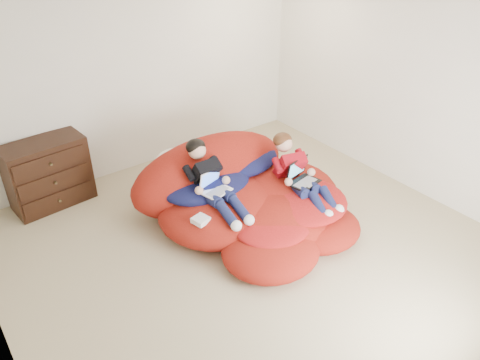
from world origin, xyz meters
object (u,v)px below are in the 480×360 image
object	(u,v)px
beanbag_pile	(246,197)
younger_boy	(297,170)
older_boy	(210,178)
dresser	(48,173)
laptop_white	(214,185)
laptop_black	(301,176)

from	to	relation	value
beanbag_pile	younger_boy	xyz separation A→B (m)	(0.51, -0.31, 0.34)
beanbag_pile	older_boy	world-z (taller)	older_boy
dresser	older_boy	distance (m)	2.11
dresser	laptop_white	distance (m)	2.16
beanbag_pile	dresser	bearing A→B (deg)	136.40
beanbag_pile	laptop_white	bearing A→B (deg)	-178.16
laptop_white	younger_boy	bearing A→B (deg)	-17.08
younger_boy	dresser	bearing A→B (deg)	138.76
laptop_black	older_boy	bearing A→B (deg)	155.25
beanbag_pile	older_boy	xyz separation A→B (m)	(-0.46, 0.06, 0.40)
laptop_white	laptop_black	distance (m)	1.04
beanbag_pile	younger_boy	size ratio (longest dim) A/B	2.27
beanbag_pile	laptop_white	size ratio (longest dim) A/B	6.89
older_boy	dresser	bearing A→B (deg)	128.89
younger_boy	laptop_white	world-z (taller)	younger_boy
older_boy	beanbag_pile	bearing A→B (deg)	-7.42
older_boy	laptop_black	distance (m)	1.07
younger_boy	laptop_black	size ratio (longest dim) A/B	2.71
laptop_white	laptop_black	bearing A→B (deg)	-21.01
older_boy	laptop_black	xyz separation A→B (m)	(0.97, -0.45, -0.11)
dresser	beanbag_pile	bearing A→B (deg)	-43.60
younger_boy	laptop_white	xyz separation A→B (m)	(-0.97, 0.30, 0.00)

